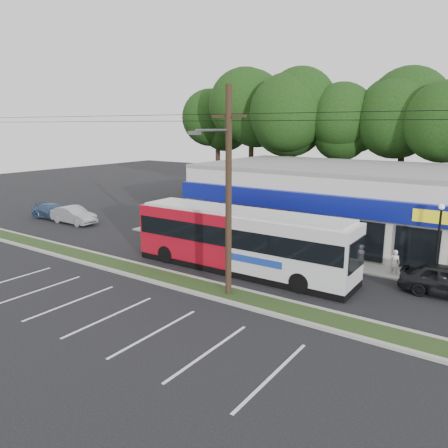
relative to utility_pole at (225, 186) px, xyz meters
name	(u,v)px	position (x,y,z in m)	size (l,w,h in m)	color
ground	(169,289)	(-2.83, -0.93, -5.41)	(120.00, 120.00, 0.00)	black
grass_strip	(182,282)	(-2.83, 0.07, -5.35)	(40.00, 1.60, 0.12)	#263E19
curb_south	(171,286)	(-2.83, -0.78, -5.34)	(40.00, 0.25, 0.14)	#9E9E93
curb_north	(192,277)	(-2.83, 0.92, -5.34)	(40.00, 0.25, 0.14)	#9E9E93
sidewalk	(328,261)	(2.17, 8.07, -5.36)	(32.00, 2.20, 0.10)	#9E9E93
strip_mall	(373,204)	(2.67, 14.99, -2.76)	(25.00, 12.55, 5.30)	silver
utility_pole	(225,186)	(0.00, 0.00, 0.00)	(50.00, 2.77, 10.00)	black
lamp_post	(439,234)	(8.17, 7.87, -2.74)	(0.30, 0.30, 4.25)	black
tree_line	(394,123)	(1.17, 25.07, 3.00)	(46.76, 6.76, 11.83)	black
metrobus	(241,239)	(-1.32, 3.57, -3.53)	(13.24, 2.93, 3.55)	#A20C1C
car_silver	(74,215)	(-19.67, 5.87, -4.68)	(1.55, 4.45, 1.47)	#94979B
car_blue	(53,211)	(-22.83, 6.07, -4.75)	(1.87, 4.60, 1.33)	#324A6F
pedestrian_a	(394,263)	(6.17, 7.57, -4.64)	(0.56, 0.37, 1.54)	silver
pedestrian_b	(281,243)	(-0.83, 7.57, -4.59)	(0.80, 0.62, 1.64)	silver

